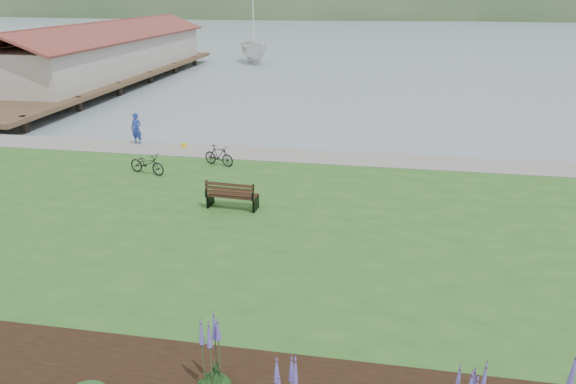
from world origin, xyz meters
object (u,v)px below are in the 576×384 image
bicycle_a (147,164)px  sailboat (254,63)px  park_bench (231,195)px  person (136,126)px

bicycle_a → sailboat: sailboat is taller
bicycle_a → sailboat: 40.28m
park_bench → person: 10.35m
person → bicycle_a: person is taller
park_bench → person: (-7.17, 7.45, 0.40)m
person → park_bench: bearing=-36.9°
person → bicycle_a: (2.46, -4.29, -0.50)m
park_bench → sailboat: sailboat is taller
park_bench → bicycle_a: bearing=149.9°
park_bench → person: size_ratio=0.97×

